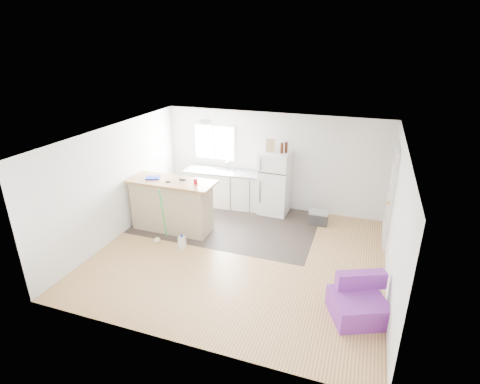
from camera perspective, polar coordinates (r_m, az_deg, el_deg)
name	(u,v)px	position (r m, az deg, el deg)	size (l,w,h in m)	color
room	(240,200)	(7.03, -0.07, -1.16)	(5.51, 5.01, 2.41)	#9B6A41
vinyl_zone	(228,222)	(8.82, -1.83, -4.62)	(4.05, 2.50, 0.00)	#2D2622
window	(215,142)	(9.64, -3.91, 7.55)	(1.18, 0.06, 0.98)	white
interior_door	(391,197)	(8.21, 21.98, -0.68)	(0.11, 0.92, 2.10)	white
ceiling_fixture	(205,121)	(8.17, -5.33, 10.66)	(0.30, 0.30, 0.07)	white
kitchen_cabinets	(225,188)	(9.56, -2.28, 0.65)	(2.11, 0.79, 1.21)	white
peninsula	(172,205)	(8.42, -10.32, -1.95)	(1.90, 0.74, 1.17)	tan
refrigerator	(275,183)	(9.07, 5.31, 1.40)	(0.71, 0.68, 1.55)	white
cooler	(319,217)	(8.86, 11.88, -3.81)	(0.44, 0.31, 0.33)	#2A2A2C
purple_seat	(358,303)	(6.27, 17.55, -15.81)	(1.01, 1.01, 0.64)	purple
cleaner_jug	(182,242)	(7.82, -8.82, -7.58)	(0.15, 0.11, 0.31)	silver
mop	(159,233)	(8.06, -12.26, -6.10)	(0.26, 0.35, 1.27)	green
red_cup	(195,181)	(7.90, -6.81, 1.62)	(0.08, 0.08, 0.12)	red
blue_tray	(153,178)	(8.39, -13.14, 2.13)	(0.30, 0.22, 0.04)	#1324BA
tool_a	(182,180)	(8.17, -8.78, 1.88)	(0.14, 0.05, 0.03)	black
tool_b	(168,182)	(8.10, -10.90, 1.55)	(0.10, 0.04, 0.03)	black
cardboard_box	(270,146)	(8.77, 4.64, 7.07)	(0.20, 0.10, 0.30)	tan
bottle_left	(282,148)	(8.68, 6.41, 6.67)	(0.07, 0.07, 0.25)	#341509
bottle_right	(286,147)	(8.74, 7.04, 6.75)	(0.07, 0.07, 0.25)	#341509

